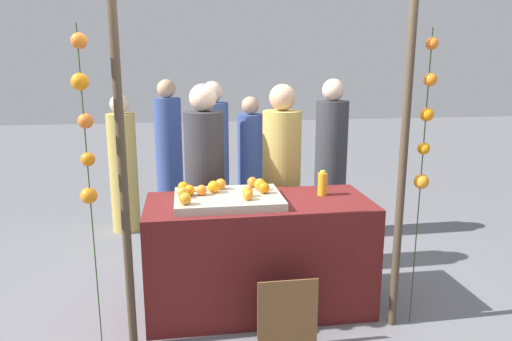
{
  "coord_description": "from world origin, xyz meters",
  "views": [
    {
      "loc": [
        -0.53,
        -3.36,
        1.87
      ],
      "look_at": [
        0.0,
        0.15,
        1.06
      ],
      "focal_mm": 33.2,
      "sensor_mm": 36.0,
      "label": 1
    }
  ],
  "objects_px": {
    "orange_1": "(189,190)",
    "chalkboard_sign": "(287,315)",
    "vendor_left": "(205,190)",
    "orange_0": "(214,187)",
    "vendor_right": "(281,187)",
    "stall_counter": "(259,254)",
    "juice_bottle": "(322,184)"
  },
  "relations": [
    {
      "from": "orange_1",
      "to": "chalkboard_sign",
      "type": "xyz_separation_m",
      "value": [
        0.61,
        -0.6,
        -0.72
      ]
    },
    {
      "from": "vendor_left",
      "to": "chalkboard_sign",
      "type": "bearing_deg",
      "value": -68.49
    },
    {
      "from": "orange_1",
      "to": "vendor_right",
      "type": "height_order",
      "value": "vendor_right"
    },
    {
      "from": "juice_bottle",
      "to": "vendor_left",
      "type": "distance_m",
      "value": 1.05
    },
    {
      "from": "orange_0",
      "to": "vendor_right",
      "type": "xyz_separation_m",
      "value": [
        0.64,
        0.57,
        -0.18
      ]
    },
    {
      "from": "chalkboard_sign",
      "to": "orange_1",
      "type": "bearing_deg",
      "value": 135.81
    },
    {
      "from": "chalkboard_sign",
      "to": "vendor_right",
      "type": "distance_m",
      "value": 1.35
    },
    {
      "from": "orange_1",
      "to": "stall_counter",
      "type": "bearing_deg",
      "value": -1.58
    },
    {
      "from": "stall_counter",
      "to": "orange_0",
      "type": "distance_m",
      "value": 0.63
    },
    {
      "from": "orange_0",
      "to": "orange_1",
      "type": "distance_m",
      "value": 0.19
    },
    {
      "from": "vendor_left",
      "to": "vendor_right",
      "type": "relative_size",
      "value": 1.0
    },
    {
      "from": "orange_0",
      "to": "vendor_left",
      "type": "relative_size",
      "value": 0.05
    },
    {
      "from": "orange_0",
      "to": "vendor_right",
      "type": "height_order",
      "value": "vendor_right"
    },
    {
      "from": "juice_bottle",
      "to": "orange_1",
      "type": "bearing_deg",
      "value": -176.08
    },
    {
      "from": "orange_1",
      "to": "chalkboard_sign",
      "type": "relative_size",
      "value": 0.16
    },
    {
      "from": "stall_counter",
      "to": "vendor_right",
      "type": "bearing_deg",
      "value": 64.64
    },
    {
      "from": "orange_1",
      "to": "vendor_left",
      "type": "xyz_separation_m",
      "value": [
        0.14,
        0.61,
        -0.17
      ]
    },
    {
      "from": "juice_bottle",
      "to": "chalkboard_sign",
      "type": "xyz_separation_m",
      "value": [
        -0.41,
        -0.67,
        -0.71
      ]
    },
    {
      "from": "orange_0",
      "to": "juice_bottle",
      "type": "bearing_deg",
      "value": 1.26
    },
    {
      "from": "chalkboard_sign",
      "to": "vendor_right",
      "type": "bearing_deg",
      "value": 80.61
    },
    {
      "from": "orange_0",
      "to": "vendor_left",
      "type": "bearing_deg",
      "value": 94.26
    },
    {
      "from": "orange_1",
      "to": "vendor_left",
      "type": "bearing_deg",
      "value": 77.15
    },
    {
      "from": "chalkboard_sign",
      "to": "orange_0",
      "type": "bearing_deg",
      "value": 123.77
    },
    {
      "from": "juice_bottle",
      "to": "vendor_right",
      "type": "relative_size",
      "value": 0.12
    },
    {
      "from": "juice_bottle",
      "to": "vendor_left",
      "type": "height_order",
      "value": "vendor_left"
    },
    {
      "from": "vendor_left",
      "to": "vendor_right",
      "type": "bearing_deg",
      "value": 1.21
    },
    {
      "from": "orange_1",
      "to": "chalkboard_sign",
      "type": "distance_m",
      "value": 1.12
    },
    {
      "from": "stall_counter",
      "to": "juice_bottle",
      "type": "bearing_deg",
      "value": 9.35
    },
    {
      "from": "chalkboard_sign",
      "to": "vendor_left",
      "type": "xyz_separation_m",
      "value": [
        -0.48,
        1.21,
        0.55
      ]
    },
    {
      "from": "orange_0",
      "to": "orange_1",
      "type": "relative_size",
      "value": 1.15
    },
    {
      "from": "vendor_left",
      "to": "stall_counter",
      "type": "bearing_deg",
      "value": -58.95
    },
    {
      "from": "stall_counter",
      "to": "chalkboard_sign",
      "type": "bearing_deg",
      "value": -80.24
    }
  ]
}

